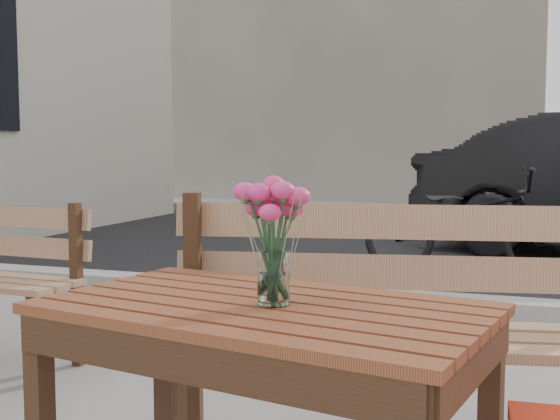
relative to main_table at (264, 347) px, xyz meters
name	(u,v)px	position (x,y,z in m)	size (l,w,h in m)	color
street	(452,261)	(0.03, 5.10, -0.55)	(30.00, 8.12, 0.12)	black
backdrop_buildings	(504,32)	(0.20, 14.43, 3.02)	(15.50, 4.00, 8.00)	slate
main_table	(264,347)	(0.00, 0.00, 0.00)	(1.23, 0.86, 0.69)	#5F2E19
main_bench	(393,302)	(0.23, 0.63, 0.00)	(1.60, 0.75, 0.96)	#9D7551
main_vase	(274,225)	(0.03, -0.01, 0.32)	(0.18, 0.18, 0.33)	white
bicycle	(469,221)	(0.21, 4.60, -0.11)	(0.63, 1.80, 0.94)	black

